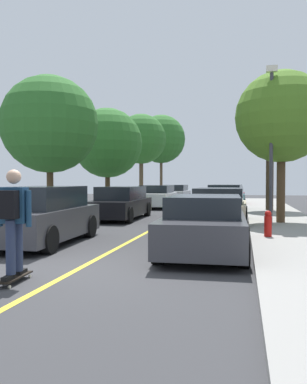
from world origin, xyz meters
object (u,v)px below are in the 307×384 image
(street_tree_left_near, at_px, (107,143))
(skateboard, at_px, (15,277))
(parked_car_left_farthest, at_px, (175,194))
(parked_car_right_near, at_px, (219,207))
(parked_car_right_far, at_px, (226,199))
(parked_car_right_farthest, at_px, (230,196))
(street_tree_left_nearest, at_px, (50,125))
(parked_car_left_far, at_px, (157,197))
(parked_car_left_near, at_px, (121,203))
(street_tree_right_nearest, at_px, (281,117))
(parked_car_right_nearest, at_px, (205,224))
(street_tree_left_far, at_px, (141,139))
(street_tree_right_near, at_px, (270,125))
(skateboarder, at_px, (13,216))
(parked_car_left_nearest, at_px, (42,216))
(street_tree_left_farthest, at_px, (161,139))
(fire_hydrant, at_px, (268,224))
(streetlamp, at_px, (271,134))

(street_tree_left_near, xyz_separation_m, skateboard, (3.71, -15.07, -3.61))
(parked_car_left_farthest, distance_m, parked_car_right_near, 15.97)
(parked_car_right_far, xyz_separation_m, parked_car_right_farthest, (0.00, 6.03, -0.07))
(parked_car_right_near, relative_size, street_tree_left_nearest, 0.74)
(parked_car_left_far, bearing_deg, parked_car_left_farthest, 90.00)
(parked_car_left_near, relative_size, street_tree_left_nearest, 0.86)
(street_tree_right_nearest, bearing_deg, parked_car_right_near, -174.27)
(parked_car_right_far, bearing_deg, parked_car_right_nearest, -89.99)
(parked_car_right_far, bearing_deg, street_tree_right_nearest, -68.61)
(street_tree_left_nearest, relative_size, street_tree_left_far, 0.87)
(street_tree_left_far, height_order, street_tree_right_near, street_tree_left_far)
(parked_car_right_far, distance_m, skateboard, 15.10)
(parked_car_right_nearest, distance_m, parked_car_right_far, 11.44)
(parked_car_right_far, distance_m, skateboarder, 15.12)
(parked_car_right_nearest, relative_size, parked_car_right_farthest, 1.06)
(parked_car_left_nearest, distance_m, skateboard, 4.08)
(skateboarder, bearing_deg, parked_car_left_far, 94.93)
(street_tree_left_near, distance_m, street_tree_right_near, 8.65)
(parked_car_left_near, xyz_separation_m, street_tree_right_near, (6.43, 4.87, 3.82))
(parked_car_right_near, bearing_deg, parked_car_left_farthest, 105.46)
(parked_car_left_near, bearing_deg, street_tree_left_near, 116.05)
(parked_car_right_farthest, bearing_deg, parked_car_right_far, -90.01)
(street_tree_left_farthest, xyz_separation_m, fire_hydrant, (7.93, -24.37, -4.93))
(street_tree_right_near, bearing_deg, parked_car_left_farthest, 125.66)
(parked_car_left_far, distance_m, parked_car_right_farthest, 5.26)
(parked_car_left_farthest, relative_size, street_tree_left_far, 0.70)
(streetlamp, bearing_deg, street_tree_right_near, 86.71)
(street_tree_left_nearest, bearing_deg, street_tree_right_near, 39.58)
(parked_car_left_far, bearing_deg, skateboarder, -85.07)
(fire_hydrant, xyz_separation_m, streetlamp, (0.25, 2.82, 2.71))
(parked_car_left_near, distance_m, parked_car_left_far, 7.14)
(street_tree_left_nearest, bearing_deg, parked_car_right_near, 6.00)
(parked_car_right_near, relative_size, fire_hydrant, 5.83)
(skateboarder, bearing_deg, parked_car_right_near, 73.37)
(streetlamp, relative_size, skateboarder, 3.11)
(parked_car_left_farthest, distance_m, parked_car_right_far, 10.52)
(parked_car_left_nearest, bearing_deg, parked_car_right_near, 51.49)
(fire_hydrant, bearing_deg, skateboarder, -128.06)
(street_tree_left_nearest, bearing_deg, parked_car_right_farthest, 62.74)
(street_tree_left_far, distance_m, skateboarder, 23.09)
(street_tree_left_far, bearing_deg, street_tree_left_farthest, 90.00)
(parked_car_right_near, bearing_deg, street_tree_left_farthest, 107.29)
(street_tree_right_near, height_order, skateboarder, street_tree_right_near)
(parked_car_left_nearest, xyz_separation_m, street_tree_right_nearest, (6.43, 5.57, 3.19))
(parked_car_right_nearest, height_order, parked_car_right_farthest, parked_car_right_nearest)
(parked_car_left_far, distance_m, fire_hydrant, 13.69)
(street_tree_right_nearest, distance_m, skateboarder, 10.90)
(parked_car_left_far, bearing_deg, parked_car_right_nearest, -73.50)
(parked_car_left_nearest, distance_m, parked_car_right_farthest, 17.67)
(parked_car_right_farthest, relative_size, streetlamp, 0.78)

